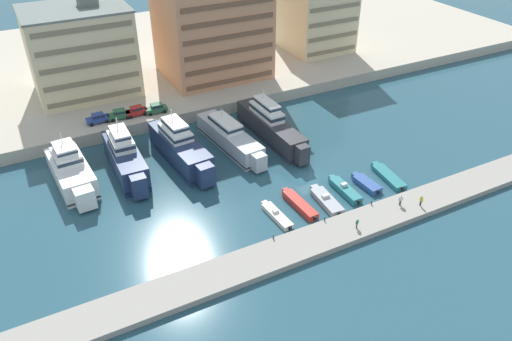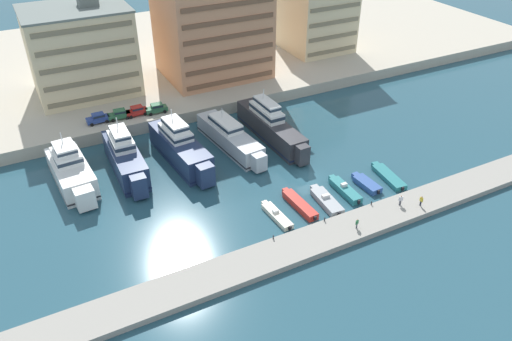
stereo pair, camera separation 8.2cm
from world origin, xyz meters
name	(u,v)px [view 1 (the left image)]	position (x,y,z in m)	size (l,w,h in m)	color
ground_plane	(306,177)	(0.00, 0.00, 0.00)	(400.00, 400.00, 0.00)	#285160
quay_promenade	(177,53)	(0.00, 61.23, 1.18)	(180.00, 70.00, 2.35)	#BCB29E
pier_dock	(360,224)	(0.00, -14.04, 0.44)	(120.00, 5.53, 0.89)	#9E998E
yacht_white_far_left	(71,171)	(-33.75, 15.43, 2.41)	(5.89, 16.65, 8.30)	white
yacht_navy_left	(125,158)	(-25.28, 15.07, 2.69)	(4.57, 17.92, 8.85)	navy
yacht_navy_mid_left	(180,148)	(-16.19, 14.10, 2.62)	(5.87, 19.60, 8.69)	navy
yacht_silver_center_left	(230,137)	(-6.92, 14.44, 2.00)	(5.63, 20.05, 6.66)	silver
yacht_charcoal_center	(270,126)	(0.95, 13.90, 2.59)	(4.27, 21.87, 8.73)	#333338
motorboat_cream_far_left	(277,215)	(-9.37, -6.78, 0.38)	(1.89, 7.30, 1.14)	beige
motorboat_red_left	(299,204)	(-5.18, -6.21, 0.52)	(1.93, 8.31, 1.03)	red
motorboat_grey_mid_left	(326,200)	(-1.10, -7.21, 0.48)	(2.62, 7.83, 1.39)	#9EA3A8
motorboat_teal_center_left	(345,190)	(2.98, -6.24, 0.53)	(1.92, 7.71, 1.50)	teal
motorboat_blue_center	(366,184)	(7.04, -6.40, 0.46)	(2.22, 6.03, 0.93)	#33569E
motorboat_teal_center_right	(388,176)	(11.53, -6.30, 0.40)	(2.82, 8.27, 0.84)	teal
car_blue_far_left	(98,118)	(-26.27, 29.88, 3.33)	(4.15, 2.01, 1.80)	#28428E
car_green_left	(119,114)	(-22.40, 29.66, 3.33)	(4.20, 2.14, 1.80)	#2D6642
car_red_mid_left	(136,111)	(-19.16, 29.57, 3.33)	(4.15, 2.01, 1.80)	red
car_green_center_left	(156,108)	(-15.49, 28.90, 3.33)	(4.18, 2.08, 1.80)	#2D6642
apartment_block_far_left	(81,51)	(-24.87, 44.83, 10.96)	(19.79, 15.45, 19.11)	beige
apartment_block_left	(211,16)	(2.03, 41.97, 14.98)	(21.65, 18.09, 27.18)	tan
apartment_block_mid_left	(314,5)	(30.65, 46.34, 12.77)	(14.95, 17.48, 22.73)	beige
pedestrian_near_edge	(357,223)	(-1.30, -14.83, 1.82)	(0.59, 0.31, 1.56)	#4C515B
pedestrian_mid_deck	(401,199)	(7.55, -13.50, 1.90)	(0.62, 0.40, 1.71)	#282D3D
pedestrian_far_side	(421,200)	(10.11, -14.98, 1.86)	(0.23, 0.64, 1.64)	#282D3D
bollard_west	(273,237)	(-12.57, -11.52, 1.21)	(0.20, 0.20, 0.61)	#2D2D33
bollard_west_mid	(325,219)	(-4.34, -11.52, 1.21)	(0.20, 0.20, 0.61)	#2D2D33
bollard_east_mid	(372,203)	(3.89, -11.52, 1.21)	(0.20, 0.20, 0.61)	#2D2D33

